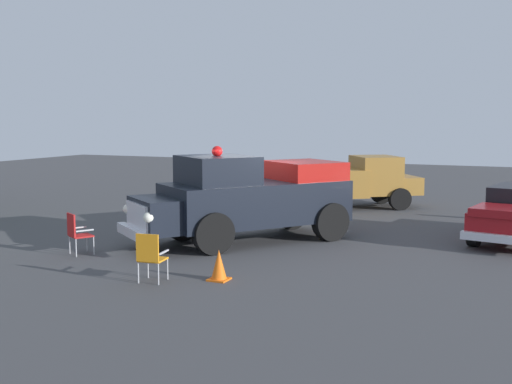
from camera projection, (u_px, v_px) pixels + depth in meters
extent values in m
plane|color=#424244|center=(247.00, 240.00, 16.91)|extent=(60.00, 60.00, 0.00)
cylinder|color=black|center=(213.00, 233.00, 15.03)|extent=(0.88, 1.02, 1.04)
cylinder|color=black|center=(182.00, 221.00, 16.77)|extent=(0.88, 1.02, 1.04)
cylinder|color=black|center=(331.00, 222.00, 16.73)|extent=(0.88, 1.02, 1.04)
cylinder|color=black|center=(291.00, 212.00, 18.46)|extent=(0.88, 1.02, 1.04)
cube|color=black|center=(256.00, 202.00, 16.68)|extent=(4.63, 5.17, 1.10)
cube|color=black|center=(156.00, 215.00, 15.32)|extent=(1.95, 1.78, 0.84)
cube|color=black|center=(217.00, 171.00, 16.02)|extent=(2.54, 2.50, 0.76)
cube|color=#B21914|center=(304.00, 172.00, 17.35)|extent=(2.59, 2.54, 0.60)
cube|color=silver|center=(138.00, 216.00, 15.10)|extent=(1.22, 0.97, 0.64)
cube|color=silver|center=(134.00, 234.00, 15.10)|extent=(1.91, 1.51, 0.24)
sphere|color=white|center=(149.00, 218.00, 14.42)|extent=(0.36, 0.36, 0.26)
sphere|color=white|center=(128.00, 209.00, 15.77)|extent=(0.36, 0.36, 0.26)
sphere|color=red|center=(217.00, 151.00, 15.96)|extent=(0.39, 0.39, 0.28)
cylinder|color=black|center=(474.00, 233.00, 16.02)|extent=(0.39, 0.72, 0.68)
cylinder|color=black|center=(502.00, 218.00, 18.39)|extent=(0.39, 0.72, 0.68)
cube|color=maroon|center=(509.00, 211.00, 15.48)|extent=(1.88, 1.69, 0.20)
cube|color=silver|center=(501.00, 239.00, 14.96)|extent=(1.90, 0.52, 0.20)
cylinder|color=black|center=(381.00, 193.00, 24.04)|extent=(0.82, 0.68, 0.80)
cylinder|color=black|center=(400.00, 199.00, 22.32)|extent=(0.82, 0.68, 0.80)
cylinder|color=black|center=(304.00, 195.00, 23.47)|extent=(0.82, 0.68, 0.80)
cylinder|color=black|center=(317.00, 201.00, 21.76)|extent=(0.82, 0.68, 0.80)
cube|color=olive|center=(326.00, 183.00, 22.66)|extent=(3.30, 3.09, 1.00)
cube|color=olive|center=(375.00, 175.00, 22.97)|extent=(2.25, 2.33, 1.40)
cube|color=olive|center=(403.00, 185.00, 23.22)|extent=(1.70, 1.91, 0.64)
cylinder|color=#B7BABF|center=(148.00, 268.00, 12.84)|extent=(0.03, 0.03, 0.44)
cylinder|color=#B7BABF|center=(168.00, 269.00, 12.72)|extent=(0.03, 0.03, 0.44)
cylinder|color=#B7BABF|center=(138.00, 273.00, 12.42)|extent=(0.03, 0.03, 0.44)
cylinder|color=#B7BABF|center=(158.00, 274.00, 12.30)|extent=(0.03, 0.03, 0.44)
cube|color=orange|center=(153.00, 259.00, 12.55)|extent=(0.54, 0.54, 0.04)
cube|color=orange|center=(147.00, 248.00, 12.28)|extent=(0.48, 0.10, 0.56)
cube|color=#B7BABF|center=(142.00, 251.00, 12.59)|extent=(0.09, 0.44, 0.03)
cube|color=#B7BABF|center=(164.00, 252.00, 12.46)|extent=(0.09, 0.44, 0.03)
cylinder|color=#B7BABF|center=(87.00, 243.00, 15.40)|extent=(0.04, 0.04, 0.44)
cylinder|color=#B7BABF|center=(94.00, 246.00, 15.05)|extent=(0.04, 0.04, 0.44)
cylinder|color=#B7BABF|center=(70.00, 245.00, 15.15)|extent=(0.04, 0.04, 0.44)
cylinder|color=#B7BABF|center=(76.00, 248.00, 14.79)|extent=(0.04, 0.04, 0.44)
cube|color=#B21E1E|center=(81.00, 236.00, 15.07)|extent=(0.66, 0.66, 0.04)
cube|color=#B21E1E|center=(71.00, 225.00, 14.90)|extent=(0.43, 0.28, 0.56)
cube|color=#B7BABF|center=(78.00, 228.00, 15.24)|extent=(0.25, 0.40, 0.03)
cube|color=#B7BABF|center=(85.00, 231.00, 14.86)|extent=(0.25, 0.40, 0.03)
cube|color=orange|center=(219.00, 279.00, 12.69)|extent=(0.40, 0.40, 0.04)
cone|color=orange|center=(219.00, 264.00, 12.65)|extent=(0.32, 0.32, 0.60)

